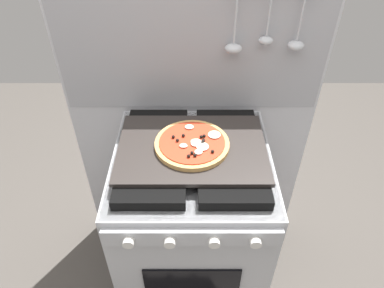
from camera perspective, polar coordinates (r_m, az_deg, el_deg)
ground_plane at (r=2.00m, az=-0.00°, el=-20.65°), size 4.00×4.00×0.00m
kitchen_backsplash at (r=1.62m, az=0.08°, el=3.92°), size 1.10×0.09×1.55m
stove at (r=1.62m, az=0.00°, el=-12.97°), size 0.60×0.64×0.90m
baking_tray at (r=1.28m, az=-0.00°, el=-0.61°), size 0.54×0.38×0.02m
pizza_left at (r=1.27m, az=0.27°, el=-0.03°), size 0.27×0.27×0.03m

